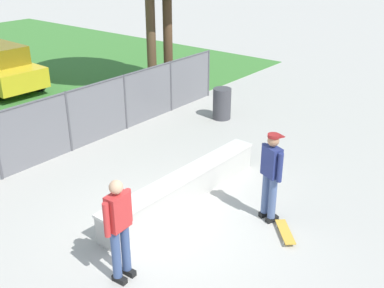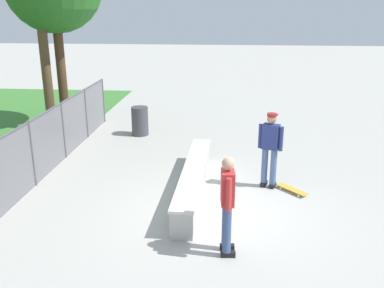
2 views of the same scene
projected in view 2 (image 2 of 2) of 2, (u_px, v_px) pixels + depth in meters
name	position (u px, v px, depth m)	size (l,w,h in m)	color
ground_plane	(218.00, 211.00, 9.15)	(80.00, 80.00, 0.00)	#ADAAA3
concrete_ledge	(194.00, 180.00, 10.00)	(4.49, 0.58, 0.62)	#B7B5AD
skateboarder	(270.00, 147.00, 10.07)	(0.39, 0.56, 1.84)	black
skateboard	(292.00, 189.00, 10.06)	(0.72, 0.69, 0.09)	gold
chainlink_fence	(11.00, 166.00, 9.24)	(14.10, 0.07, 1.63)	#4C4C51
bystander	(227.00, 202.00, 7.30)	(0.60, 0.30, 1.82)	black
trash_bin	(140.00, 121.00, 14.38)	(0.56, 0.56, 0.97)	#3F3F44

